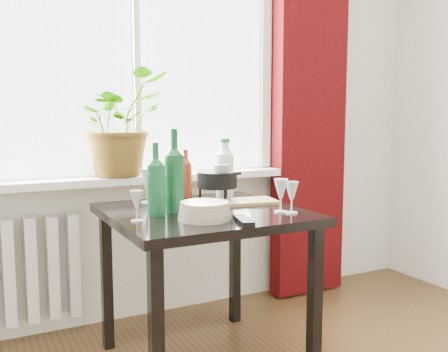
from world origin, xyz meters
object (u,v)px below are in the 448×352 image
wine_bottle_right (174,169)px  wineglass_front_left (137,206)px  potted_plant (119,123)px  plate_stack (205,211)px  cutting_board (247,201)px  fondue_pot (217,187)px  tv_remote (244,220)px  cleaning_bottle (225,167)px  wineglass_front_right (281,195)px  table (204,229)px  wineglass_far_right (292,197)px  bottle_amber (186,173)px  wineglass_back_left (148,185)px  wine_bottle_left (156,179)px  wineglass_back_center (221,183)px

wine_bottle_right → wineglass_front_left: bearing=-148.8°
potted_plant → wine_bottle_right: size_ratio=1.50×
plate_stack → cutting_board: bearing=36.8°
fondue_pot → tv_remote: fondue_pot is taller
cleaning_bottle → potted_plant: bearing=144.7°
wineglass_front_right → fondue_pot: bearing=110.9°
plate_stack → tv_remote: size_ratio=1.27×
cleaning_bottle → fondue_pot: size_ratio=1.40×
potted_plant → wineglass_front_right: bearing=-59.0°
tv_remote → cutting_board: 0.46m
table → wineglass_far_right: 0.43m
fondue_pot → wine_bottle_right: bearing=-144.8°
wineglass_front_left → cleaning_bottle: bearing=32.8°
plate_stack → tv_remote: bearing=-47.0°
potted_plant → wineglass_far_right: bearing=-58.9°
wine_bottle_right → cutting_board: (0.40, 0.04, -0.18)m
bottle_amber → cleaning_bottle: size_ratio=0.81×
wineglass_back_left → wine_bottle_left: bearing=-102.4°
wine_bottle_right → bottle_amber: wine_bottle_right is taller
bottle_amber → wineglass_far_right: (0.24, -0.63, -0.06)m
wineglass_back_center → plate_stack: wineglass_back_center is taller
cleaning_bottle → fondue_pot: bearing=-130.3°
wineglass_front_right → wineglass_back_left: size_ratio=0.87×
cleaning_bottle → plate_stack: (-0.35, -0.48, -0.13)m
table → fondue_pot: bearing=46.1°
table → wine_bottle_right: bearing=169.6°
cleaning_bottle → bottle_amber: bearing=152.8°
cleaning_bottle → fondue_pot: (-0.11, -0.13, -0.08)m
bottle_amber → wineglass_back_left: bearing=-161.5°
wineglass_far_right → wineglass_back_center: wineglass_back_center is taller
wineglass_back_left → wineglass_front_left: 0.45m
bottle_amber → table: bearing=-101.1°
wineglass_front_right → wineglass_back_center: (-0.13, 0.34, 0.02)m
wine_bottle_right → wineglass_front_left: 0.29m
wine_bottle_right → fondue_pot: bearing=24.6°
bottle_amber → wineglass_far_right: size_ratio=1.80×
cleaning_bottle → wineglass_front_right: size_ratio=2.09×
wineglass_front_left → fondue_pot: bearing=27.6°
wineglass_far_right → wineglass_back_left: (-0.48, 0.55, 0.02)m
potted_plant → wineglass_back_left: 0.44m
wineglass_front_right → cutting_board: size_ratio=0.54×
wineglass_far_right → wineglass_front_left: bearing=167.5°
table → wine_bottle_right: wine_bottle_right is taller
table → cutting_board: bearing=14.0°
wineglass_far_right → plate_stack: bearing=172.2°
table → wineglass_front_left: size_ratio=6.53×
wineglass_back_left → tv_remote: (0.19, -0.62, -0.08)m
table → wineglass_far_right: size_ratio=5.86×
wineglass_front_right → tv_remote: 0.29m
wineglass_front_left → wineglass_back_left: bearing=65.6°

